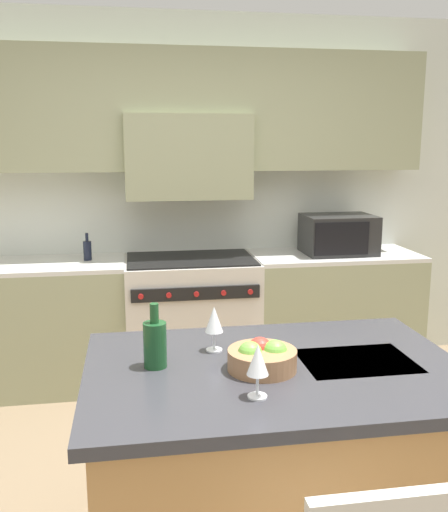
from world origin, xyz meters
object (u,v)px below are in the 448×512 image
object	(u,v)px
wine_glass_far	(214,321)
fruit_bowl	(262,357)
microwave	(338,234)
oil_bottle_on_counter	(87,250)
wine_bottle	(155,343)
range_stove	(191,319)
wine_glass_near	(258,361)

from	to	relation	value
wine_glass_far	fruit_bowl	distance (m)	0.28
microwave	oil_bottle_on_counter	bearing A→B (deg)	178.61
microwave	wine_glass_far	xyz separation A→B (m)	(-1.23, -1.90, -0.02)
wine_bottle	wine_glass_far	distance (m)	0.28
range_stove	wine_bottle	xyz separation A→B (m)	(-0.34, -2.01, 0.55)
wine_glass_far	oil_bottle_on_counter	world-z (taller)	oil_bottle_on_counter
wine_bottle	wine_glass_far	bearing A→B (deg)	28.42
wine_bottle	oil_bottle_on_counter	bearing A→B (deg)	100.68
wine_bottle	wine_glass_near	world-z (taller)	wine_bottle
oil_bottle_on_counter	microwave	bearing A→B (deg)	-1.39
microwave	wine_glass_near	xyz separation A→B (m)	(-1.15, -2.35, -0.02)
oil_bottle_on_counter	wine_glass_near	bearing A→B (deg)	-73.39
microwave	wine_glass_far	world-z (taller)	microwave
microwave	wine_glass_near	size ratio (longest dim) A/B	2.81
oil_bottle_on_counter	fruit_bowl	bearing A→B (deg)	-70.12
wine_glass_far	oil_bottle_on_counter	xyz separation A→B (m)	(-0.63, 1.94, -0.05)
wine_glass_near	fruit_bowl	distance (m)	0.25
wine_glass_far	wine_glass_near	bearing A→B (deg)	-80.03
wine_bottle	oil_bottle_on_counter	size ratio (longest dim) A/B	1.25
range_stove	microwave	xyz separation A→B (m)	(1.13, 0.02, 0.61)
range_stove	wine_bottle	bearing A→B (deg)	-99.72
fruit_bowl	oil_bottle_on_counter	bearing A→B (deg)	109.88
range_stove	microwave	size ratio (longest dim) A/B	1.82
wine_glass_near	fruit_bowl	size ratio (longest dim) A/B	0.72
wine_glass_near	wine_glass_far	world-z (taller)	same
microwave	wine_glass_far	size ratio (longest dim) A/B	2.81
fruit_bowl	wine_glass_near	bearing A→B (deg)	-106.65
wine_bottle	wine_glass_near	bearing A→B (deg)	-44.67
wine_glass_near	fruit_bowl	world-z (taller)	wine_glass_near
range_stove	oil_bottle_on_counter	world-z (taller)	oil_bottle_on_counter
range_stove	wine_glass_far	world-z (taller)	wine_glass_far
wine_bottle	wine_glass_far	xyz separation A→B (m)	(0.24, 0.13, 0.03)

